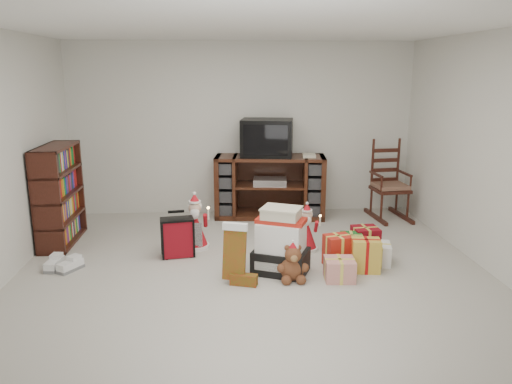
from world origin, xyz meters
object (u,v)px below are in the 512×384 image
teddy_bear (293,265)px  crt_television (267,138)px  gift_pile (281,245)px  sneaker_pair (62,265)px  tv_stand (270,186)px  santa_figurine (306,232)px  bookshelf (59,197)px  rocking_chair (389,190)px  gift_cluster (357,252)px  red_suitcase (178,237)px  mrs_claus_figurine (195,227)px

teddy_bear → crt_television: bearing=91.3°
gift_pile → sneaker_pair: 2.36m
tv_stand → crt_television: size_ratio=2.05×
santa_figurine → bookshelf: bearing=170.4°
tv_stand → teddy_bear: tv_stand is taller
bookshelf → tv_stand: bearing=19.3°
bookshelf → rocking_chair: size_ratio=1.03×
gift_pile → gift_cluster: (0.87, 0.18, -0.17)m
red_suitcase → crt_television: (1.17, 1.54, 0.93)m
rocking_chair → gift_pile: rocking_chair is taller
bookshelf → red_suitcase: 1.63m
tv_stand → teddy_bear: bearing=-83.7°
rocking_chair → santa_figurine: (-1.42, -1.29, -0.18)m
mrs_claus_figurine → bookshelf: bearing=168.9°
gift_pile → mrs_claus_figurine: bearing=161.9°
teddy_bear → santa_figurine: (0.29, 0.86, 0.06)m
red_suitcase → santa_figurine: (1.51, 0.11, -0.01)m
santa_figurine → mrs_claus_figurine: 1.33m
sneaker_pair → red_suitcase: bearing=30.6°
teddy_bear → mrs_claus_figurine: 1.46m
gift_cluster → teddy_bear: bearing=-153.1°
mrs_claus_figurine → gift_cluster: (1.80, -0.65, -0.12)m
santa_figurine → gift_cluster: 0.68m
rocking_chair → santa_figurine: bearing=-143.7°
teddy_bear → gift_pile: bearing=113.7°
mrs_claus_figurine → santa_figurine: bearing=-7.6°
rocking_chair → teddy_bear: 2.76m
bookshelf → gift_cluster: bookshelf is taller
sneaker_pair → gift_cluster: size_ratio=0.35×
tv_stand → santa_figurine: size_ratio=2.81×
rocking_chair → mrs_claus_figurine: bearing=-163.9°
rocking_chair → sneaker_pair: rocking_chair is taller
santa_figurine → mrs_claus_figurine: mrs_claus_figurine is taller
santa_figurine → sneaker_pair: 2.76m
tv_stand → santa_figurine: (0.29, -1.44, -0.23)m
gift_cluster → tv_stand: bearing=112.1°
crt_television → bookshelf: bearing=-150.7°
gift_pile → gift_cluster: bearing=34.8°
bookshelf → teddy_bear: size_ratio=3.24×
tv_stand → teddy_bear: (0.00, -2.31, -0.28)m
teddy_bear → crt_television: crt_television is taller
gift_pile → bookshelf: bearing=179.4°
rocking_chair → santa_figurine: rocking_chair is taller
red_suitcase → santa_figurine: 1.51m
red_suitcase → mrs_claus_figurine: bearing=46.3°
bookshelf → santa_figurine: size_ratio=2.10×
gift_pile → mrs_claus_figurine: (-0.93, 0.82, -0.05)m
mrs_claus_figurine → crt_television: 1.83m
rocking_chair → tv_stand: bearing=168.8°
santa_figurine → crt_television: size_ratio=0.73×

